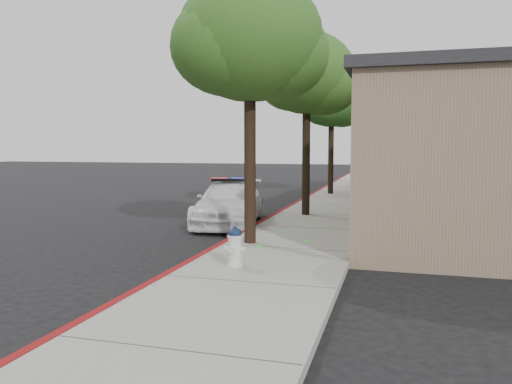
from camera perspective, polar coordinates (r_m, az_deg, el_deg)
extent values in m
plane|color=black|center=(12.05, -4.44, -6.65)|extent=(120.00, 120.00, 0.00)
cube|color=gray|center=(14.48, 5.68, -4.35)|extent=(3.20, 60.00, 0.15)
cube|color=maroon|center=(14.82, -0.20, -4.09)|extent=(0.14, 60.00, 0.16)
cube|color=#836B56|center=(20.23, 23.24, 3.44)|extent=(7.00, 20.00, 4.00)
cube|color=black|center=(20.30, 23.46, 9.43)|extent=(7.30, 20.30, 0.24)
cube|color=black|center=(12.10, 11.43, 2.64)|extent=(0.08, 1.48, 1.68)
cube|color=black|center=(15.10, 12.31, 3.10)|extent=(0.08, 1.48, 1.68)
cube|color=black|center=(18.09, 12.89, 3.42)|extent=(0.08, 1.48, 1.68)
cube|color=black|center=(21.09, 13.31, 3.64)|extent=(0.08, 1.48, 1.68)
cube|color=black|center=(24.08, 13.63, 3.81)|extent=(0.08, 1.48, 1.68)
cube|color=black|center=(27.08, 13.88, 3.94)|extent=(0.08, 1.48, 1.68)
cube|color=black|center=(30.08, 14.07, 4.04)|extent=(0.08, 1.48, 1.68)
imported|color=white|center=(15.96, -3.05, -1.26)|extent=(2.68, 4.94, 1.36)
cube|color=black|center=(15.89, -3.06, 1.39)|extent=(1.23, 0.48, 0.10)
cube|color=red|center=(15.95, -4.20, 1.42)|extent=(0.55, 0.33, 0.11)
cube|color=#0E1BEE|center=(15.85, -1.92, 1.40)|extent=(0.55, 0.33, 0.11)
cylinder|color=silver|center=(9.82, -2.42, -8.30)|extent=(0.32, 0.32, 0.06)
cylinder|color=silver|center=(9.75, -2.43, -6.65)|extent=(0.26, 0.26, 0.52)
cylinder|color=silver|center=(9.70, -2.43, -5.04)|extent=(0.30, 0.30, 0.04)
ellipsoid|color=#0E1C36|center=(9.69, -2.43, -4.71)|extent=(0.27, 0.27, 0.21)
cylinder|color=#0E1C36|center=(9.68, -2.43, -4.16)|extent=(0.07, 0.07, 0.06)
cylinder|color=silver|center=(9.81, -3.30, -6.45)|extent=(0.12, 0.11, 0.10)
cylinder|color=silver|center=(9.69, -1.54, -6.58)|extent=(0.12, 0.11, 0.10)
cylinder|color=silver|center=(9.60, -2.79, -6.59)|extent=(0.14, 0.12, 0.13)
cylinder|color=black|center=(11.96, -0.69, 3.35)|extent=(0.28, 0.28, 3.87)
ellipsoid|color=#2B5A1C|center=(12.21, -0.71, 17.09)|extent=(3.44, 3.44, 2.92)
ellipsoid|color=#2B5A1C|center=(12.32, 2.23, 15.46)|extent=(2.58, 2.58, 2.19)
ellipsoid|color=#2B5A1C|center=(12.00, -3.22, 16.25)|extent=(2.69, 2.69, 2.28)
cylinder|color=black|center=(17.11, 5.74, 3.85)|extent=(0.27, 0.27, 3.85)
ellipsoid|color=#2F551A|center=(17.28, 5.83, 13.38)|extent=(3.23, 3.23, 2.74)
ellipsoid|color=#2F551A|center=(17.31, 7.58, 12.31)|extent=(2.60, 2.60, 2.21)
ellipsoid|color=#2F551A|center=(17.29, 4.25, 12.69)|extent=(2.50, 2.50, 2.12)
cylinder|color=black|center=(25.05, 8.55, 4.03)|extent=(0.27, 0.27, 3.68)
ellipsoid|color=#184716|center=(25.15, 8.63, 10.39)|extent=(3.15, 3.15, 2.68)
ellipsoid|color=#184716|center=(25.35, 9.82, 9.62)|extent=(2.42, 2.42, 2.06)
ellipsoid|color=#184716|center=(24.81, 7.91, 9.99)|extent=(2.52, 2.52, 2.14)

